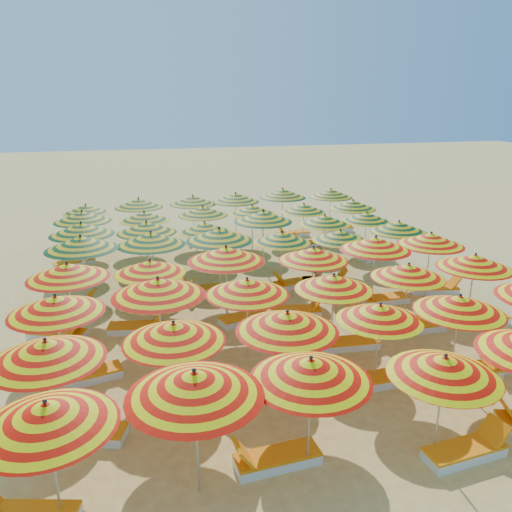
% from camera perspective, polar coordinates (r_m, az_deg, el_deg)
% --- Properties ---
extents(ground, '(120.00, 120.00, 0.00)m').
position_cam_1_polar(ground, '(17.85, 0.42, -5.37)').
color(ground, '#EDCE69').
rests_on(ground, ground).
extents(umbrella_0, '(2.93, 2.93, 2.40)m').
position_cam_1_polar(umbrella_0, '(8.98, -22.81, -16.42)').
color(umbrella_0, silver).
rests_on(umbrella_0, ground).
extents(umbrella_1, '(2.94, 2.94, 2.57)m').
position_cam_1_polar(umbrella_1, '(8.87, -7.04, -14.34)').
color(umbrella_1, silver).
rests_on(umbrella_1, ground).
extents(umbrella_2, '(2.98, 2.98, 2.45)m').
position_cam_1_polar(umbrella_2, '(9.49, 6.26, -12.81)').
color(umbrella_2, silver).
rests_on(umbrella_2, ground).
extents(umbrella_3, '(2.67, 2.67, 2.31)m').
position_cam_1_polar(umbrella_3, '(10.42, 20.74, -11.73)').
color(umbrella_3, silver).
rests_on(umbrella_3, ground).
extents(umbrella_6, '(2.40, 2.40, 2.44)m').
position_cam_1_polar(umbrella_6, '(10.91, -22.84, -9.95)').
color(umbrella_6, silver).
rests_on(umbrella_6, ground).
extents(umbrella_7, '(2.97, 2.97, 2.39)m').
position_cam_1_polar(umbrella_7, '(11.05, -9.38, -8.62)').
color(umbrella_7, silver).
rests_on(umbrella_7, ground).
extents(umbrella_8, '(2.95, 2.95, 2.47)m').
position_cam_1_polar(umbrella_8, '(11.25, 3.59, -7.52)').
color(umbrella_8, silver).
rests_on(umbrella_8, ground).
extents(umbrella_9, '(2.60, 2.60, 2.24)m').
position_cam_1_polar(umbrella_9, '(12.57, 13.98, -6.30)').
color(umbrella_9, silver).
rests_on(umbrella_9, ground).
extents(umbrella_10, '(2.63, 2.63, 2.37)m').
position_cam_1_polar(umbrella_10, '(13.37, 22.25, -5.11)').
color(umbrella_10, silver).
rests_on(umbrella_10, ground).
extents(umbrella_12, '(2.63, 2.63, 2.45)m').
position_cam_1_polar(umbrella_12, '(13.10, -21.89, -5.20)').
color(umbrella_12, silver).
rests_on(umbrella_12, ground).
extents(umbrella_13, '(3.20, 3.20, 2.60)m').
position_cam_1_polar(umbrella_13, '(13.15, -11.11, -3.54)').
color(umbrella_13, silver).
rests_on(umbrella_13, ground).
extents(umbrella_14, '(2.83, 2.83, 2.41)m').
position_cam_1_polar(umbrella_14, '(13.38, -1.01, -3.57)').
color(umbrella_14, silver).
rests_on(umbrella_14, ground).
extents(umbrella_15, '(2.40, 2.40, 2.34)m').
position_cam_1_polar(umbrella_15, '(14.06, 8.88, -3.01)').
color(umbrella_15, silver).
rests_on(umbrella_15, ground).
extents(umbrella_16, '(2.75, 2.75, 2.33)m').
position_cam_1_polar(umbrella_16, '(15.48, 17.02, -1.67)').
color(umbrella_16, silver).
rests_on(umbrella_16, ground).
extents(umbrella_17, '(3.04, 3.04, 2.43)m').
position_cam_1_polar(umbrella_17, '(16.83, 23.73, -0.59)').
color(umbrella_17, silver).
rests_on(umbrella_17, ground).
extents(umbrella_18, '(2.72, 2.72, 2.50)m').
position_cam_1_polar(umbrella_18, '(15.38, -20.73, -1.61)').
color(umbrella_18, silver).
rests_on(umbrella_18, ground).
extents(umbrella_19, '(2.59, 2.59, 2.30)m').
position_cam_1_polar(umbrella_19, '(15.59, -12.01, -1.23)').
color(umbrella_19, silver).
rests_on(umbrella_19, ground).
extents(umbrella_20, '(2.57, 2.57, 2.60)m').
position_cam_1_polar(umbrella_20, '(15.65, -3.44, 0.20)').
color(umbrella_20, silver).
rests_on(umbrella_20, ground).
extents(umbrella_21, '(2.78, 2.78, 2.42)m').
position_cam_1_polar(umbrella_21, '(16.27, 6.59, 0.21)').
color(umbrella_21, silver).
rests_on(umbrella_21, ground).
extents(umbrella_22, '(3.19, 3.19, 2.55)m').
position_cam_1_polar(umbrella_22, '(17.43, 13.50, 1.38)').
color(umbrella_22, silver).
rests_on(umbrella_22, ground).
extents(umbrella_23, '(2.87, 2.87, 2.48)m').
position_cam_1_polar(umbrella_23, '(18.75, 19.36, 1.81)').
color(umbrella_23, silver).
rests_on(umbrella_23, ground).
extents(umbrella_24, '(2.89, 2.89, 2.60)m').
position_cam_1_polar(umbrella_24, '(17.89, -19.38, 1.42)').
color(umbrella_24, silver).
rests_on(umbrella_24, ground).
extents(umbrella_25, '(2.87, 2.87, 2.55)m').
position_cam_1_polar(umbrella_25, '(17.94, -11.90, 1.94)').
color(umbrella_25, silver).
rests_on(umbrella_25, ground).
extents(umbrella_26, '(3.18, 3.18, 2.58)m').
position_cam_1_polar(umbrella_26, '(18.02, -4.24, 2.44)').
color(umbrella_26, silver).
rests_on(umbrella_26, ground).
extents(umbrella_27, '(2.56, 2.56, 2.26)m').
position_cam_1_polar(umbrella_27, '(18.72, 2.97, 2.14)').
color(umbrella_27, silver).
rests_on(umbrella_27, ground).
extents(umbrella_28, '(2.50, 2.50, 2.25)m').
position_cam_1_polar(umbrella_28, '(19.26, 9.61, 2.33)').
color(umbrella_28, silver).
rests_on(umbrella_28, ground).
extents(umbrella_29, '(2.35, 2.35, 2.39)m').
position_cam_1_polar(umbrella_29, '(20.58, 15.99, 3.22)').
color(umbrella_29, silver).
rests_on(umbrella_29, ground).
extents(umbrella_30, '(2.75, 2.75, 2.57)m').
position_cam_1_polar(umbrella_30, '(19.96, -19.32, 2.94)').
color(umbrella_30, silver).
rests_on(umbrella_30, ground).
extents(umbrella_31, '(2.86, 2.86, 2.46)m').
position_cam_1_polar(umbrella_31, '(19.91, -12.41, 3.22)').
color(umbrella_31, silver).
rests_on(umbrella_31, ground).
extents(umbrella_32, '(2.67, 2.67, 2.26)m').
position_cam_1_polar(umbrella_32, '(20.26, -5.86, 3.27)').
color(umbrella_32, silver).
rests_on(umbrella_32, ground).
extents(umbrella_33, '(3.25, 3.25, 2.60)m').
position_cam_1_polar(umbrella_33, '(20.78, 0.81, 4.55)').
color(umbrella_33, silver).
rests_on(umbrella_33, ground).
extents(umbrella_34, '(2.55, 2.55, 2.30)m').
position_cam_1_polar(umbrella_34, '(21.49, 7.86, 4.10)').
color(umbrella_34, silver).
rests_on(umbrella_34, ground).
extents(umbrella_35, '(2.77, 2.77, 2.25)m').
position_cam_1_polar(umbrella_35, '(22.60, 12.52, 4.38)').
color(umbrella_35, silver).
rests_on(umbrella_35, ground).
extents(umbrella_36, '(2.53, 2.53, 2.53)m').
position_cam_1_polar(umbrella_36, '(22.31, -19.24, 4.30)').
color(umbrella_36, silver).
rests_on(umbrella_36, ground).
extents(umbrella_37, '(2.76, 2.76, 2.31)m').
position_cam_1_polar(umbrella_37, '(22.48, -12.64, 4.45)').
color(umbrella_37, silver).
rests_on(umbrella_37, ground).
extents(umbrella_38, '(2.38, 2.38, 2.39)m').
position_cam_1_polar(umbrella_38, '(22.79, -6.11, 5.14)').
color(umbrella_38, silver).
rests_on(umbrella_38, ground).
extents(umbrella_39, '(2.46, 2.46, 2.29)m').
position_cam_1_polar(umbrella_39, '(23.37, -0.44, 5.32)').
color(umbrella_39, silver).
rests_on(umbrella_39, ground).
extents(umbrella_40, '(2.79, 2.79, 2.27)m').
position_cam_1_polar(umbrella_40, '(23.92, 5.48, 5.47)').
color(umbrella_40, silver).
rests_on(umbrella_40, ground).
extents(umbrella_41, '(2.50, 2.50, 2.37)m').
position_cam_1_polar(umbrella_41, '(24.60, 11.00, 5.79)').
color(umbrella_41, silver).
rests_on(umbrella_41, ground).
extents(umbrella_42, '(2.31, 2.31, 2.31)m').
position_cam_1_polar(umbrella_42, '(24.73, -18.85, 5.10)').
color(umbrella_42, silver).
rests_on(umbrella_42, ground).
extents(umbrella_43, '(3.03, 3.03, 2.46)m').
position_cam_1_polar(umbrella_43, '(24.82, -13.26, 5.92)').
color(umbrella_43, silver).
rests_on(umbrella_43, ground).
extents(umbrella_44, '(2.52, 2.52, 2.44)m').
position_cam_1_polar(umbrella_44, '(25.17, -7.22, 6.36)').
color(umbrella_44, silver).
rests_on(umbrella_44, ground).
extents(umbrella_45, '(2.86, 2.86, 2.52)m').
position_cam_1_polar(umbrella_45, '(25.29, -2.35, 6.70)').
color(umbrella_45, silver).
rests_on(umbrella_45, ground).
extents(umbrella_46, '(2.78, 2.78, 2.60)m').
position_cam_1_polar(umbrella_46, '(26.05, 3.06, 7.17)').
color(umbrella_46, silver).
rests_on(umbrella_46, ground).
extents(umbrella_47, '(2.78, 2.78, 2.47)m').
position_cam_1_polar(umbrella_47, '(27.00, 8.54, 7.11)').
color(umbrella_47, silver).
rests_on(umbrella_47, ground).
extents(lounger_1, '(1.76, 0.68, 0.69)m').
position_cam_1_polar(lounger_1, '(10.62, 2.20, -22.12)').
color(lounger_1, white).
rests_on(lounger_1, ground).
extents(lounger_2, '(1.77, 0.72, 0.69)m').
position_cam_1_polar(lounger_2, '(11.61, 22.88, -19.79)').
color(lounger_2, white).
rests_on(lounger_2, ground).
extents(lounger_5, '(1.83, 1.11, 0.69)m').
position_cam_1_polar(lounger_5, '(11.85, -19.13, -18.48)').
color(lounger_5, white).
rests_on(lounger_5, ground).
extents(lounger_6, '(1.75, 0.65, 0.69)m').
position_cam_1_polar(lounger_6, '(13.63, 15.78, -13.06)').
color(lounger_6, white).
rests_on(lounger_6, ground).
extents(lounger_7, '(1.82, 0.98, 0.69)m').
position_cam_1_polar(lounger_7, '(14.57, 23.14, -11.78)').
color(lounger_7, white).
rests_on(lounger_7, ground).
extents(lounger_9, '(1.82, 0.94, 0.69)m').
position_cam_1_polar(lounger_9, '(13.86, -18.86, -12.82)').
color(lounger_9, white).
rests_on(lounger_9, ground).
extents(lounger_10, '(1.78, 0.74, 0.69)m').
position_cam_1_polar(lounger_10, '(14.96, 10.42, -9.76)').
color(lounger_10, white).
rests_on(lounger_10, ground).
extents(lounger_11, '(1.75, 0.64, 0.69)m').
position_cam_1_polar(lounger_11, '(16.51, 17.76, -7.65)').
color(lounger_11, white).
rests_on(lounger_11, ground).
extents(lounger_12, '(1.74, 0.59, 0.69)m').
position_cam_1_polar(lounger_12, '(17.75, 24.38, -6.63)').
color(lounger_12, white).
rests_on(lounger_12, ground).
extents(lounger_13, '(1.82, 1.22, 0.69)m').
position_cam_1_polar(lounger_13, '(16.39, -21.66, -8.26)').
color(lounger_13, white).
rests_on(lounger_13, ground).
extents(lounger_14, '(1.81, 0.92, 0.69)m').
position_cam_1_polar(lounger_14, '(16.09, -13.35, -7.93)').
color(lounger_14, white).
rests_on(lounger_14, ground).
extents(lounger_15, '(1.83, 1.07, 0.69)m').
position_cam_1_polar(lounger_15, '(16.38, -1.13, -6.97)').
color(lounger_15, white).
rests_on(lounger_15, ground).
extents(lounger_16, '(1.82, 0.93, 0.69)m').
position_cam_1_polar(lounger_16, '(16.87, 4.64, -6.27)').
color(lounger_16, white).
rests_on(lounger_16, ground).
extents(lounger_17, '(1.74, 0.60, 0.69)m').
position_cam_1_polar(lounger_17, '(18.35, 14.40, -4.78)').
color(lounger_17, white).
rests_on(lounger_17, ground).
extents(lounger_18, '(1.82, 0.97, 0.69)m').
position_cam_1_polar(lounger_18, '(19.86, 19.85, -3.57)').
color(lounger_18, white).
rests_on(lounger_18, ground).
extents(lounger_19, '(1.82, 1.21, 0.69)m').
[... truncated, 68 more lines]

